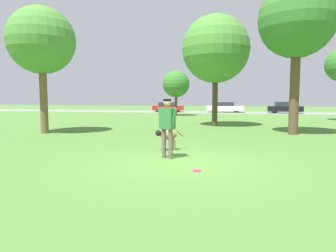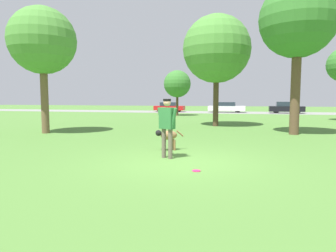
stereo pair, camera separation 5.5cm
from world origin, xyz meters
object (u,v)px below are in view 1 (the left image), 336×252
Objects in this scene: person at (167,123)px; frisbee at (197,171)px; tree_near_left at (41,41)px; parked_car_white at (225,107)px; dog at (167,136)px; tree_far_left at (176,84)px; tree_mid_center at (216,49)px; tree_near_right at (297,21)px; parked_car_black at (285,108)px; parked_car_red at (168,107)px.

person is 2.04m from frisbee.
parked_car_white is (7.89, 25.01, -3.96)m from tree_near_left.
tree_near_left is at bearing -55.20° from dog.
tree_mid_center reaches higher than tree_far_left.
tree_near_right is at bearing -40.90° from tree_mid_center.
tree_near_right is at bearing -78.25° from parked_car_white.
parked_car_white is 1.15× the size of parked_car_black.
tree_far_left is 11.91m from tree_mid_center.
tree_near_right reaches higher than parked_car_red.
tree_near_left is at bearing 175.23° from person.
tree_near_right reaches higher than dog.
dog is 0.24× the size of parked_car_red.
frisbee is 0.05× the size of parked_car_white.
person is 0.28× the size of tree_near_left.
tree_far_left reaches higher than parked_car_red.
parked_car_white is (0.64, 28.44, 0.15)m from dog.
dog is 20.76m from tree_far_left.
tree_near_right is at bearing -63.66° from parked_car_red.
parked_car_red reaches higher than dog.
tree_near_left reaches higher than person.
tree_near_left reaches higher than parked_car_white.
tree_near_right is 23.51m from parked_car_white.
tree_near_right is 22.76m from parked_car_black.
person is at bearing -89.74° from parked_car_white.
parked_car_black is at bearing 69.95° from tree_mid_center.
tree_far_left is 1.16× the size of parked_car_black.
parked_car_red is 0.99× the size of parked_car_black.
tree_near_right reaches higher than parked_car_black.
parked_car_red is at bearing 88.77° from tree_near_left.
tree_far_left is at bearing -72.23° from parked_car_red.
tree_near_right is (8.91, -14.35, 2.25)m from tree_far_left.
tree_mid_center reaches higher than person.
dog is 0.20× the size of tree_far_left.
tree_near_left is at bearing -143.57° from tree_mid_center.
parked_car_white is at bearing 116.69° from person.
dog is 29.08m from parked_car_red.
tree_mid_center is (8.10, 5.98, 0.23)m from tree_near_left.
parked_car_white is (-0.21, 19.03, -4.19)m from tree_mid_center.
tree_near_right reaches higher than tree_near_left.
parked_car_black is at bearing -135.13° from dog.
tree_near_right reaches higher than tree_mid_center.
tree_far_left is (-3.94, 20.20, 2.73)m from dog.
parked_car_black reaches higher than dog.
dog is at bearing -90.40° from parked_car_white.
parked_car_black reaches higher than parked_car_white.
dog reaches higher than frisbee.
parked_car_white is at bearing 100.85° from tree_near_right.
tree_near_left is at bearing -119.48° from parked_car_black.
dog is 0.20× the size of parked_car_white.
person is 30.15m from parked_car_black.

